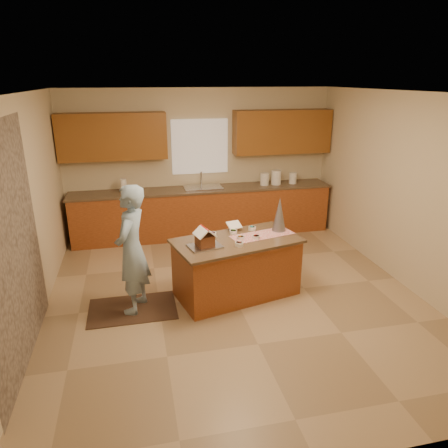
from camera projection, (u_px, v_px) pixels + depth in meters
The scene contains 28 objects.
floor at pixel (234, 296), 5.78m from camera, with size 5.50×5.50×0.00m, color tan.
ceiling at pixel (236, 93), 4.88m from camera, with size 5.50×5.50×0.00m, color silver.
wall_back at pixel (200, 162), 7.86m from camera, with size 5.50×5.50×0.00m, color beige.
wall_front at pixel (334, 316), 2.80m from camera, with size 5.50×5.50×0.00m, color beige.
wall_left at pixel (26, 216), 4.82m from camera, with size 5.50×5.50×0.00m, color beige.
wall_right at pixel (407, 192), 5.84m from camera, with size 5.50×5.50×0.00m, color beige.
stone_accent at pixel (12, 250), 4.12m from camera, with size 2.50×2.50×0.00m, color gray.
window_curtain at pixel (200, 147), 7.73m from camera, with size 1.05×0.03×1.00m, color white.
back_counter_base at pixel (203, 213), 7.89m from camera, with size 4.80×0.60×0.88m, color #A25021.
back_counter_top at pixel (203, 189), 7.74m from camera, with size 4.85×0.63×0.04m, color brown.
upper_cabinet_left at pixel (113, 137), 7.19m from camera, with size 1.85×0.35×0.80m, color brown.
upper_cabinet_right at pixel (282, 132), 7.83m from camera, with size 1.85×0.35×0.80m, color brown.
sink at pixel (203, 190), 7.74m from camera, with size 0.70×0.45×0.12m, color silver.
faucet at pixel (201, 179), 7.85m from camera, with size 0.03×0.03×0.28m, color silver.
island_base at pixel (237, 269), 5.71m from camera, with size 1.60×0.80×0.78m, color #A25021.
island_top at pixel (237, 241), 5.57m from camera, with size 1.67×0.87×0.04m, color brown.
table_runner at pixel (262, 235), 5.73m from camera, with size 0.89×0.32×0.01m, color #A50B13.
baking_tray at pixel (205, 246), 5.32m from camera, with size 0.41×0.30×0.02m, color silver.
cookbook at pixel (234, 225), 5.88m from camera, with size 0.20×0.02×0.16m, color white.
tinsel_tree at pixel (279, 214), 5.81m from camera, with size 0.20×0.20×0.49m, color #ABADB7.
rug at pixel (133, 309), 5.45m from camera, with size 1.13×0.73×0.01m, color black.
boy at pixel (132, 250), 5.18m from camera, with size 0.61×0.40×1.66m, color #8BABC5.
canister_a at pixel (265, 179), 7.94m from camera, with size 0.17×0.17×0.23m, color white.
canister_b at pixel (276, 177), 7.98m from camera, with size 0.19×0.19×0.27m, color white.
canister_c at pixel (293, 178), 8.06m from camera, with size 0.15×0.15×0.21m, color white.
paper_towel at pixel (123, 186), 7.39m from camera, with size 0.12×0.12×0.25m, color white.
gingerbread_house at pixel (205, 239), 5.29m from camera, with size 0.29×0.30×0.25m.
candy_bowls at pixel (239, 235), 5.65m from camera, with size 0.70×0.64×0.05m.
Camera 1 is at (-1.25, -4.96, 2.87)m, focal length 33.37 mm.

